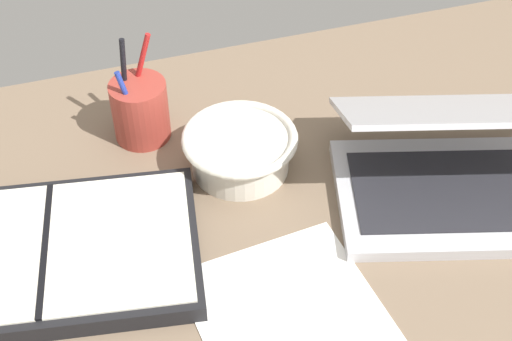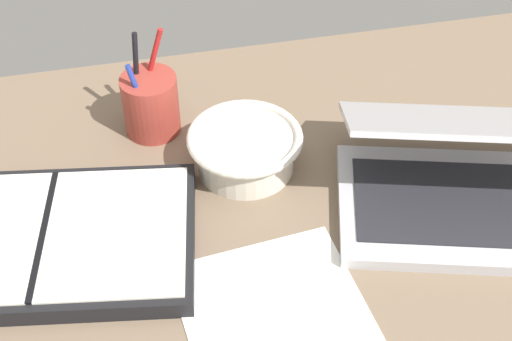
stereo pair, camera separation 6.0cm
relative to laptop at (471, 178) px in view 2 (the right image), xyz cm
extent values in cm
cube|color=#75604C|center=(-29.15, -5.56, -5.63)|extent=(140.00, 100.00, 2.00)
cube|color=#B7B7BC|center=(-0.54, -1.89, -3.73)|extent=(39.75, 30.65, 1.80)
cube|color=#232328|center=(-0.54, -1.89, -2.71)|extent=(34.02, 23.61, 0.24)
cube|color=#B7B7BC|center=(1.02, 3.56, 6.74)|extent=(39.11, 28.43, 11.22)
cube|color=silver|center=(0.90, 3.15, 6.51)|extent=(35.82, 25.59, 9.75)
cylinder|color=silver|center=(-28.29, 13.76, -1.80)|extent=(14.12, 14.12, 5.65)
torus|color=silver|center=(-28.29, 13.76, 1.02)|extent=(16.61, 16.61, 1.33)
cylinder|color=#9E382D|center=(-40.37, 25.31, 0.12)|extent=(8.48, 8.48, 9.50)
cylinder|color=black|center=(-41.91, 27.06, 3.92)|extent=(2.00, 1.86, 15.13)
cylinder|color=#233899|center=(-41.78, 23.45, 2.44)|extent=(3.22, 2.64, 12.02)
cylinder|color=#B21E1E|center=(-39.92, 27.60, 4.26)|extent=(5.40, 1.72, 15.34)
cube|color=black|center=(-56.79, 4.28, -3.31)|extent=(41.96, 30.24, 2.63)
cube|color=silver|center=(-47.58, 2.78, -1.85)|extent=(21.27, 24.82, 0.30)
cube|color=black|center=(-56.79, 4.28, -1.70)|extent=(4.37, 22.06, 0.30)
cube|color=white|center=(-29.73, -16.13, -4.55)|extent=(24.71, 31.69, 0.16)
camera|label=1|loc=(-49.13, -59.37, 66.96)|focal=50.00mm
camera|label=2|loc=(-43.37, -60.93, 66.96)|focal=50.00mm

